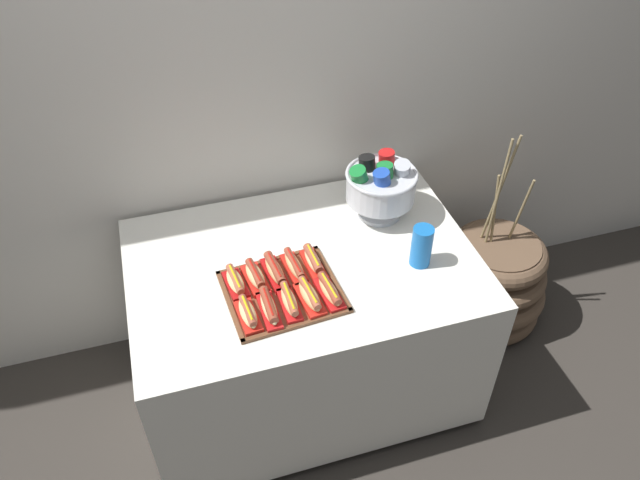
% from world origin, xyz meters
% --- Properties ---
extents(ground_plane, '(10.00, 10.00, 0.00)m').
position_xyz_m(ground_plane, '(0.00, 0.00, 0.00)').
color(ground_plane, '#38332D').
extents(back_wall, '(6.00, 0.10, 2.60)m').
position_xyz_m(back_wall, '(0.00, 0.52, 1.30)').
color(back_wall, silver).
rests_on(back_wall, ground_plane).
extents(buffet_table, '(1.33, 0.91, 0.74)m').
position_xyz_m(buffet_table, '(0.00, 0.00, 0.39)').
color(buffet_table, white).
rests_on(buffet_table, ground_plane).
extents(floor_vase, '(0.53, 0.53, 1.03)m').
position_xyz_m(floor_vase, '(0.98, 0.13, 0.23)').
color(floor_vase, brown).
rests_on(floor_vase, ground_plane).
extents(serving_tray, '(0.43, 0.39, 0.01)m').
position_xyz_m(serving_tray, '(-0.12, -0.14, 0.75)').
color(serving_tray, brown).
rests_on(serving_tray, buffet_table).
extents(hot_dog_0, '(0.08, 0.16, 0.06)m').
position_xyz_m(hot_dog_0, '(-0.26, -0.23, 0.78)').
color(hot_dog_0, red).
rests_on(hot_dog_0, serving_tray).
extents(hot_dog_1, '(0.06, 0.18, 0.06)m').
position_xyz_m(hot_dog_1, '(-0.19, -0.23, 0.78)').
color(hot_dog_1, red).
rests_on(hot_dog_1, serving_tray).
extents(hot_dog_2, '(0.06, 0.17, 0.06)m').
position_xyz_m(hot_dog_2, '(-0.11, -0.22, 0.78)').
color(hot_dog_2, red).
rests_on(hot_dog_2, serving_tray).
extents(hot_dog_3, '(0.08, 0.18, 0.06)m').
position_xyz_m(hot_dog_3, '(-0.04, -0.22, 0.78)').
color(hot_dog_3, red).
rests_on(hot_dog_3, serving_tray).
extents(hot_dog_4, '(0.08, 0.18, 0.06)m').
position_xyz_m(hot_dog_4, '(0.04, -0.21, 0.78)').
color(hot_dog_4, red).
rests_on(hot_dog_4, serving_tray).
extents(hot_dog_5, '(0.08, 0.16, 0.06)m').
position_xyz_m(hot_dog_5, '(-0.27, -0.07, 0.78)').
color(hot_dog_5, '#B21414').
rests_on(hot_dog_5, serving_tray).
extents(hot_dog_6, '(0.09, 0.17, 0.06)m').
position_xyz_m(hot_dog_6, '(-0.20, -0.06, 0.78)').
color(hot_dog_6, red).
rests_on(hot_dog_6, serving_tray).
extents(hot_dog_7, '(0.08, 0.19, 0.06)m').
position_xyz_m(hot_dog_7, '(-0.12, -0.06, 0.78)').
color(hot_dog_7, '#B21414').
rests_on(hot_dog_7, serving_tray).
extents(hot_dog_8, '(0.07, 0.18, 0.06)m').
position_xyz_m(hot_dog_8, '(-0.05, -0.05, 0.78)').
color(hot_dog_8, red).
rests_on(hot_dog_8, serving_tray).
extents(hot_dog_9, '(0.07, 0.17, 0.06)m').
position_xyz_m(hot_dog_9, '(0.03, -0.05, 0.78)').
color(hot_dog_9, red).
rests_on(hot_dog_9, serving_tray).
extents(punch_bowl, '(0.30, 0.29, 0.26)m').
position_xyz_m(punch_bowl, '(0.38, 0.19, 0.90)').
color(punch_bowl, silver).
rests_on(punch_bowl, buffet_table).
extents(cup_stack, '(0.08, 0.08, 0.17)m').
position_xyz_m(cup_stack, '(0.42, -0.14, 0.83)').
color(cup_stack, blue).
rests_on(cup_stack, buffet_table).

